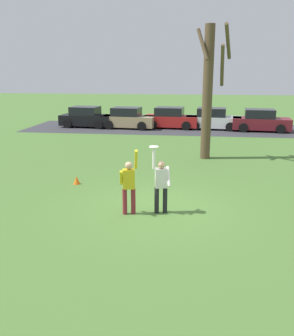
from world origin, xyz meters
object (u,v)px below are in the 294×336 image
(person_catcher, at_px, (161,182))
(parked_car_black, at_px, (87,118))
(person_defender, at_px, (129,183))
(parked_car_maroon, at_px, (261,121))
(frisbee_disc, at_px, (154,147))
(parked_car_white, at_px, (213,119))
(parked_car_red, at_px, (171,119))
(field_cone_orange, at_px, (77,180))
(parked_car_tan, at_px, (128,119))
(bare_tree_tall, at_px, (209,90))

(person_catcher, xyz_separation_m, parked_car_black, (-7.46, 17.33, -0.25))
(person_defender, height_order, parked_car_maroon, person_defender)
(person_catcher, distance_m, frisbee_disc, 1.13)
(parked_car_white, distance_m, parked_car_maroon, 3.48)
(parked_car_black, bearing_deg, parked_car_red, 7.77)
(parked_car_black, distance_m, field_cone_orange, 15.30)
(parked_car_red, relative_size, parked_car_white, 1.00)
(parked_car_black, bearing_deg, person_catcher, -61.60)
(parked_car_tan, bearing_deg, parked_car_red, 14.45)
(parked_car_black, bearing_deg, frisbee_disc, -62.27)
(person_defender, relative_size, parked_car_maroon, 0.48)
(bare_tree_tall, height_order, field_cone_orange, bare_tree_tall)
(person_defender, bearing_deg, frisbee_disc, 0.00)
(person_catcher, xyz_separation_m, frisbee_disc, (-0.22, -0.05, 1.11))
(parked_car_black, xyz_separation_m, parked_car_tan, (3.32, -0.23, 0.00))
(field_cone_orange, bearing_deg, parked_car_tan, 92.39)
(parked_car_white, bearing_deg, frisbee_disc, -93.12)
(frisbee_disc, xyz_separation_m, parked_car_tan, (-3.92, 17.15, -1.37))
(parked_car_black, relative_size, bare_tree_tall, 0.66)
(parked_car_black, distance_m, parked_car_white, 9.79)
(parked_car_red, relative_size, parked_car_maroon, 1.00)
(person_catcher, relative_size, parked_car_maroon, 0.49)
(parked_car_maroon, bearing_deg, frisbee_disc, -104.22)
(frisbee_disc, distance_m, parked_car_tan, 17.65)
(parked_car_white, bearing_deg, bare_tree_tall, -89.23)
(parked_car_tan, distance_m, bare_tree_tall, 11.37)
(person_catcher, relative_size, parked_car_tan, 0.49)
(field_cone_orange, bearing_deg, person_defender, -47.22)
(parked_car_black, xyz_separation_m, parked_car_red, (6.58, 0.30, 0.00))
(parked_car_red, distance_m, parked_car_maroon, 6.67)
(parked_car_red, distance_m, field_cone_orange, 15.33)
(field_cone_orange, bearing_deg, parked_car_maroon, 57.26)
(person_catcher, height_order, parked_car_tan, person_catcher)
(bare_tree_tall, bearing_deg, parked_car_black, 132.96)
(parked_car_maroon, height_order, field_cone_orange, parked_car_maroon)
(parked_car_tan, height_order, bare_tree_tall, bare_tree_tall)
(parked_car_black, bearing_deg, parked_car_tan, 1.13)
(parked_car_black, distance_m, parked_car_tan, 3.33)
(parked_car_white, xyz_separation_m, bare_tree_tall, (-0.75, -9.90, 2.67))
(person_defender, bearing_deg, bare_tree_tall, 59.01)
(parked_car_white, bearing_deg, field_cone_orange, -106.23)
(frisbee_disc, bearing_deg, bare_tree_tall, 76.86)
(person_catcher, relative_size, field_cone_orange, 6.50)
(parked_car_white, bearing_deg, parked_car_red, -176.67)
(person_defender, distance_m, parked_car_maroon, 18.50)
(field_cone_orange, bearing_deg, parked_car_red, 80.02)
(person_defender, bearing_deg, field_cone_orange, 119.65)
(person_catcher, relative_size, parked_car_white, 0.49)
(person_defender, relative_size, bare_tree_tall, 0.32)
(parked_car_white, bearing_deg, parked_car_black, -173.68)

